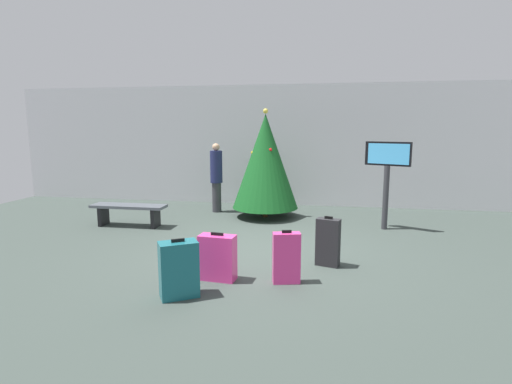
% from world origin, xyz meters
% --- Properties ---
extents(ground_plane, '(16.00, 16.00, 0.00)m').
position_xyz_m(ground_plane, '(0.00, 0.00, 0.00)').
color(ground_plane, '#38423D').
extents(back_wall, '(16.00, 0.20, 3.32)m').
position_xyz_m(back_wall, '(0.00, 4.50, 1.66)').
color(back_wall, silver).
rests_on(back_wall, ground_plane).
extents(holiday_tree, '(1.58, 1.58, 2.59)m').
position_xyz_m(holiday_tree, '(-0.30, 2.73, 1.35)').
color(holiday_tree, '#4C3319').
rests_on(holiday_tree, ground_plane).
extents(flight_info_kiosk, '(0.89, 0.46, 1.86)m').
position_xyz_m(flight_info_kiosk, '(2.39, 2.00, 1.31)').
color(flight_info_kiosk, '#333338').
rests_on(flight_info_kiosk, ground_plane).
extents(waiting_bench, '(1.64, 0.44, 0.48)m').
position_xyz_m(waiting_bench, '(-3.10, 1.29, 0.37)').
color(waiting_bench, '#4C5159').
rests_on(waiting_bench, ground_plane).
extents(traveller_0, '(0.43, 0.43, 1.76)m').
position_xyz_m(traveller_0, '(-1.62, 3.12, 0.93)').
color(traveller_0, '#333338').
rests_on(traveller_0, ground_plane).
extents(suitcase_0, '(0.39, 0.27, 0.79)m').
position_xyz_m(suitcase_0, '(1.18, -0.52, 0.38)').
color(suitcase_0, '#232326').
rests_on(suitcase_0, ground_plane).
extents(suitcase_1, '(0.55, 0.48, 0.76)m').
position_xyz_m(suitcase_1, '(-0.68, -2.02, 0.36)').
color(suitcase_1, '#19606B').
rests_on(suitcase_1, ground_plane).
extents(suitcase_2, '(0.40, 0.25, 0.75)m').
position_xyz_m(suitcase_2, '(0.61, -1.32, 0.36)').
color(suitcase_2, '#E5388C').
rests_on(suitcase_2, ground_plane).
extents(suitcase_3, '(0.53, 0.29, 0.69)m').
position_xyz_m(suitcase_3, '(-0.36, -1.37, 0.32)').
color(suitcase_3, '#E5388C').
rests_on(suitcase_3, ground_plane).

